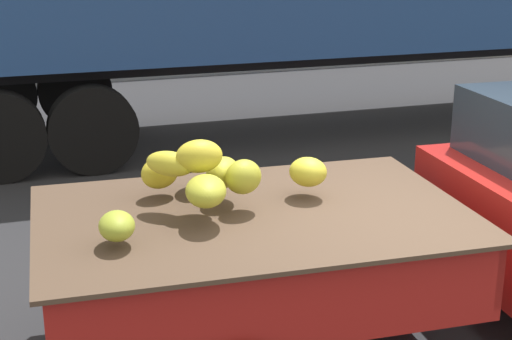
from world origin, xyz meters
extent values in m
cube|color=gray|center=(0.00, 10.86, 0.08)|extent=(80.00, 0.80, 0.16)
cube|color=#B21E19|center=(-1.32, 0.34, 0.58)|extent=(2.85, 1.92, 0.08)
cube|color=#B21E19|center=(-1.27, 1.19, 0.84)|extent=(2.75, 0.22, 0.44)
cube|color=#B21E19|center=(-1.38, -0.50, 0.84)|extent=(2.75, 0.22, 0.44)
cube|color=#B21E19|center=(0.02, 0.26, 0.84)|extent=(0.16, 1.75, 0.44)
cube|color=#B21E19|center=(-2.67, 0.43, 0.84)|extent=(0.16, 1.75, 0.44)
cube|color=#B21914|center=(-1.27, 1.22, 0.80)|extent=(2.63, 0.17, 0.07)
cube|color=brown|center=(-1.32, 0.34, 1.07)|extent=(2.98, 2.04, 0.03)
ellipsoid|color=#9DAB31|center=(-2.27, 0.07, 1.21)|extent=(0.25, 0.32, 0.17)
ellipsoid|color=gold|center=(-1.68, 0.23, 1.31)|extent=(0.34, 0.43, 0.19)
ellipsoid|color=olive|center=(-1.56, 0.90, 1.33)|extent=(0.33, 0.40, 0.18)
ellipsoid|color=gold|center=(-1.85, 0.84, 1.26)|extent=(0.34, 0.31, 0.22)
ellipsoid|color=gold|center=(-1.83, 0.54, 1.42)|extent=(0.38, 0.38, 0.16)
ellipsoid|color=gold|center=(-1.66, 0.46, 1.48)|extent=(0.31, 0.23, 0.22)
ellipsoid|color=gold|center=(-0.87, 0.50, 1.27)|extent=(0.32, 0.34, 0.20)
ellipsoid|color=gold|center=(-1.46, 0.58, 1.30)|extent=(0.34, 0.39, 0.21)
ellipsoid|color=gold|center=(-1.38, 0.38, 1.33)|extent=(0.34, 0.33, 0.23)
cylinder|color=black|center=(-1.60, 1.21, 0.32)|extent=(0.65, 0.24, 0.64)
cube|color=black|center=(1.80, 6.07, 1.10)|extent=(11.05, 0.61, 0.30)
cylinder|color=black|center=(-1.77, 7.34, 0.54)|extent=(1.09, 0.32, 1.08)
cylinder|color=black|center=(-1.82, 4.94, 0.54)|extent=(1.09, 0.32, 1.08)
camera|label=1|loc=(-2.86, -4.22, 2.94)|focal=54.22mm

